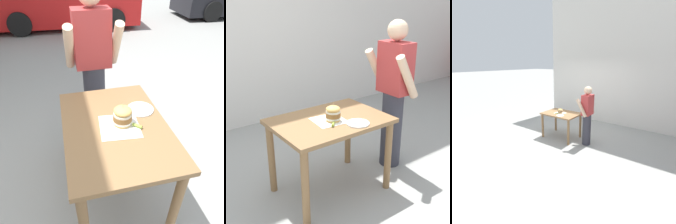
{
  "view_description": "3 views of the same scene",
  "coord_description": "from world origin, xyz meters",
  "views": [
    {
      "loc": [
        -0.33,
        -1.25,
        1.85
      ],
      "look_at": [
        0.0,
        0.1,
        0.85
      ],
      "focal_mm": 35.0,
      "sensor_mm": 36.0,
      "label": 1
    },
    {
      "loc": [
        2.29,
        -1.6,
        1.94
      ],
      "look_at": [
        0.0,
        0.1,
        0.85
      ],
      "focal_mm": 50.0,
      "sensor_mm": 36.0,
      "label": 2
    },
    {
      "loc": [
        4.15,
        3.08,
        2.32
      ],
      "look_at": [
        0.0,
        0.1,
        0.85
      ],
      "focal_mm": 28.0,
      "sensor_mm": 36.0,
      "label": 3
    }
  ],
  "objects": [
    {
      "name": "ground_plane",
      "position": [
        0.0,
        0.0,
        0.0
      ],
      "size": [
        80.0,
        80.0,
        0.0
      ],
      "primitive_type": "plane",
      "color": "#9E9E99"
    },
    {
      "name": "patio_table",
      "position": [
        0.0,
        0.0,
        0.66
      ],
      "size": [
        0.79,
        1.1,
        0.8
      ],
      "color": "olive",
      "rests_on": "ground"
    },
    {
      "name": "serving_paper",
      "position": [
        0.03,
        -0.03,
        0.8
      ],
      "size": [
        0.32,
        0.32,
        0.0
      ],
      "primitive_type": "cube",
      "rotation": [
        0.0,
        0.0,
        -0.1
      ],
      "color": "white",
      "rests_on": "patio_table"
    },
    {
      "name": "sandwich",
      "position": [
        0.06,
        -0.0,
        0.87
      ],
      "size": [
        0.15,
        0.15,
        0.18
      ],
      "color": "#E5B25B",
      "rests_on": "serving_paper"
    },
    {
      "name": "pickle_spear",
      "position": [
        0.15,
        -0.07,
        0.81
      ],
      "size": [
        0.07,
        0.07,
        0.02
      ],
      "primitive_type": "cylinder",
      "rotation": [
        0.0,
        1.57,
        2.37
      ],
      "color": "#8EA83D",
      "rests_on": "serving_paper"
    },
    {
      "name": "side_plate_with_forks",
      "position": [
        0.25,
        0.14,
        0.8
      ],
      "size": [
        0.22,
        0.22,
        0.02
      ],
      "color": "white",
      "rests_on": "patio_table"
    },
    {
      "name": "diner_across_table",
      "position": [
        -0.01,
        0.88,
        0.88
      ],
      "size": [
        0.55,
        0.35,
        1.69
      ],
      "color": "#33333D",
      "rests_on": "ground"
    },
    {
      "name": "parked_car_near_curb",
      "position": [
        0.08,
        6.11,
        0.72
      ],
      "size": [
        4.28,
        1.99,
        1.6
      ],
      "color": "red",
      "rests_on": "ground"
    }
  ]
}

